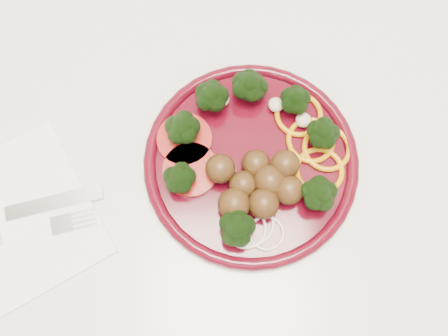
{
  "coord_description": "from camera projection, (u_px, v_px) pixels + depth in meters",
  "views": [
    {
      "loc": [
        -0.12,
        1.54,
        1.44
      ],
      "look_at": [
        -0.12,
        1.7,
        0.92
      ],
      "focal_mm": 40.0,
      "sensor_mm": 36.0,
      "label": 1
    }
  ],
  "objects": [
    {
      "name": "counter",
      "position": [
        284.0,
        239.0,
        0.99
      ],
      "size": [
        2.4,
        0.6,
        0.9
      ],
      "color": "silver",
      "rests_on": "ground"
    },
    {
      "name": "plate",
      "position": [
        252.0,
        159.0,
        0.55
      ],
      "size": [
        0.24,
        0.24,
        0.05
      ],
      "rotation": [
        0.0,
        0.0,
        -0.03
      ],
      "color": "#40040F",
      "rests_on": "counter"
    },
    {
      "name": "napkin",
      "position": [
        10.0,
        223.0,
        0.54
      ],
      "size": [
        0.24,
        0.24,
        0.0
      ],
      "primitive_type": "cube",
      "rotation": [
        0.0,
        0.0,
        0.53
      ],
      "color": "white",
      "rests_on": "counter"
    }
  ]
}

